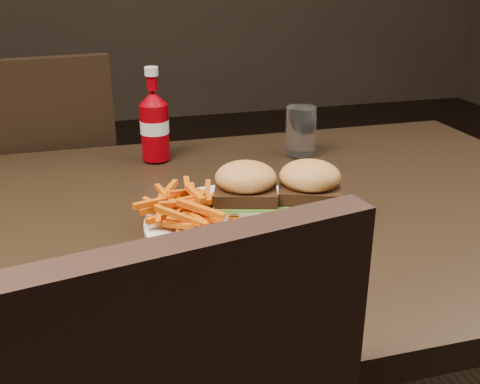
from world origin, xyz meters
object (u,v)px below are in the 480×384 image
object	(u,v)px
ketchup_bottle	(155,132)
chair_far	(26,240)
dining_table	(257,217)
tumbler	(301,130)
plate	(242,222)

from	to	relation	value
ketchup_bottle	chair_far	bearing A→B (deg)	130.81
dining_table	tumbler	size ratio (longest dim) A/B	12.38
dining_table	chair_far	size ratio (longest dim) A/B	2.52
dining_table	ketchup_bottle	bearing A→B (deg)	114.84
dining_table	tumbler	world-z (taller)	tumbler
ketchup_bottle	tumbler	bearing A→B (deg)	-9.97
dining_table	ketchup_bottle	world-z (taller)	ketchup_bottle
plate	ketchup_bottle	distance (m)	0.35
dining_table	ketchup_bottle	xyz separation A→B (m)	(-0.13, 0.28, 0.08)
chair_far	plate	xyz separation A→B (m)	(0.41, -0.71, 0.33)
plate	chair_far	bearing A→B (deg)	119.82
tumbler	chair_far	bearing A→B (deg)	145.35
chair_far	ketchup_bottle	size ratio (longest dim) A/B	4.25
chair_far	plate	size ratio (longest dim) A/B	1.60
chair_far	ketchup_bottle	bearing A→B (deg)	124.01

